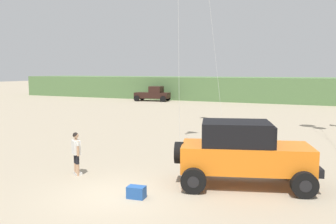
% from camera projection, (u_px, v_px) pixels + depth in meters
% --- Properties ---
extents(ground_plane, '(220.00, 220.00, 0.00)m').
position_uv_depth(ground_plane, '(117.00, 195.00, 11.64)').
color(ground_plane, tan).
extents(dune_ridge, '(90.00, 9.17, 3.15)m').
position_uv_depth(dune_ridge, '(321.00, 90.00, 45.96)').
color(dune_ridge, '#567A47').
rests_on(dune_ridge, ground_plane).
extents(jeep, '(5.01, 3.54, 2.26)m').
position_uv_depth(jeep, '(244.00, 152.00, 12.51)').
color(jeep, orange).
rests_on(jeep, ground_plane).
extents(person_watching, '(0.52, 0.46, 1.67)m').
position_uv_depth(person_watching, '(76.00, 151.00, 13.82)').
color(person_watching, tan).
rests_on(person_watching, ground_plane).
extents(cooler_box, '(0.60, 0.42, 0.38)m').
position_uv_depth(cooler_box, '(136.00, 192.00, 11.37)').
color(cooler_box, '#23519E').
rests_on(cooler_box, ground_plane).
extents(distant_pickup, '(4.81, 2.91, 1.98)m').
position_uv_depth(distant_pickup, '(153.00, 94.00, 48.41)').
color(distant_pickup, black).
rests_on(distant_pickup, ground_plane).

